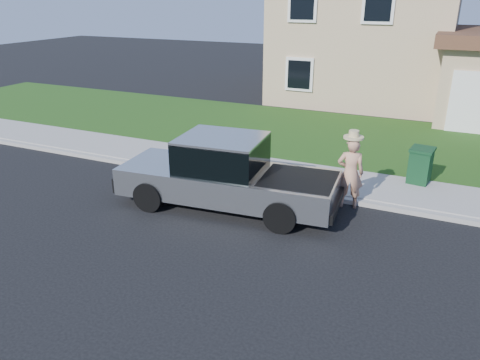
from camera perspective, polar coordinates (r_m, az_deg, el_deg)
name	(u,v)px	position (r m, az deg, el deg)	size (l,w,h in m)	color
ground	(220,234)	(10.59, -2.42, -6.64)	(80.00, 80.00, 0.00)	black
curb	(302,193)	(12.67, 7.56, -1.54)	(40.00, 0.20, 0.12)	gray
sidewalk	(313,178)	(13.64, 8.95, 0.19)	(40.00, 2.00, 0.15)	gray
lawn	(348,138)	(17.81, 12.97, 4.98)	(40.00, 7.00, 0.10)	#174012
house	(395,35)	(24.91, 18.37, 16.47)	(14.00, 11.30, 6.85)	tan
pickup_truck	(226,175)	(11.59, -1.66, 0.62)	(5.68, 2.36, 1.82)	black
woman	(350,172)	(11.85, 13.31, 0.99)	(0.75, 0.58, 2.00)	tan
trash_bin	(420,165)	(13.79, 21.14, 1.72)	(0.68, 0.76, 0.98)	#0E351A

